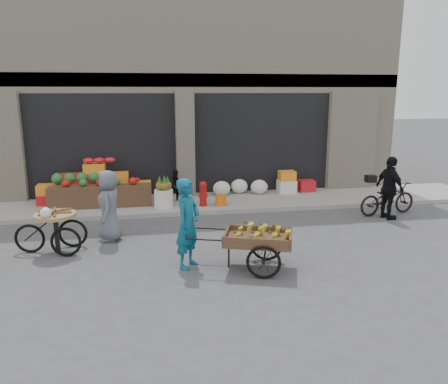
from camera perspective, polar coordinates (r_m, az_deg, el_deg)
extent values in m
plane|color=#424244|center=(8.99, -2.00, -8.38)|extent=(80.00, 80.00, 0.00)
cube|color=gray|center=(12.85, -4.59, -1.51)|extent=(18.00, 2.20, 0.12)
cube|color=beige|center=(16.53, -6.24, 13.74)|extent=(14.00, 6.00, 7.00)
cube|color=gray|center=(13.69, -5.40, 14.33)|extent=(14.00, 0.30, 0.40)
cube|color=black|center=(14.44, -15.34, 6.18)|extent=(4.40, 1.60, 3.10)
cube|color=black|center=(14.83, 4.19, 6.78)|extent=(4.40, 1.60, 3.10)
cube|color=beige|center=(13.58, -5.15, 6.19)|extent=(0.55, 0.80, 3.22)
cube|color=brown|center=(12.64, -15.79, -0.54)|extent=(2.80, 0.45, 0.60)
sphere|color=#1E5923|center=(13.12, -18.75, 1.72)|extent=(0.34, 0.34, 0.34)
cylinder|color=silver|center=(12.24, -7.88, -0.83)|extent=(0.52, 0.52, 0.50)
cylinder|color=#A5140F|center=(12.28, -2.74, -0.54)|extent=(0.20, 0.20, 0.56)
sphere|color=#A5140F|center=(12.20, -2.76, 0.92)|extent=(0.22, 0.22, 0.22)
cylinder|color=orange|center=(12.33, -0.40, -1.09)|extent=(0.32, 0.32, 0.30)
ellipsoid|color=silver|center=(13.61, 2.17, 0.57)|extent=(1.70, 0.60, 0.44)
imported|color=black|center=(12.80, -6.24, 0.81)|extent=(0.51, 0.43, 0.93)
cube|color=brown|center=(8.21, 4.45, -6.28)|extent=(1.44, 1.17, 0.11)
torus|color=black|center=(7.88, 5.18, -9.15)|extent=(0.61, 0.25, 0.63)
torus|color=black|center=(8.70, 5.56, -6.96)|extent=(0.61, 0.25, 0.63)
cylinder|color=black|center=(8.37, 0.63, -8.13)|extent=(0.05, 0.05, 0.52)
imported|color=#0E5571|center=(8.22, -4.75, -4.12)|extent=(0.70, 0.75, 1.72)
cylinder|color=#9E7F51|center=(9.60, -21.20, -2.83)|extent=(0.91, 0.91, 0.07)
cube|color=black|center=(9.72, -21.00, -5.10)|extent=(0.09, 0.09, 0.80)
torus|color=black|center=(9.42, -19.95, -6.16)|extent=(0.62, 0.12, 0.62)
torus|color=black|center=(9.93, -19.14, -5.11)|extent=(0.62, 0.12, 0.62)
torus|color=black|center=(9.91, -24.03, -5.58)|extent=(0.62, 0.12, 0.62)
imported|color=slate|center=(10.03, -14.81, -1.74)|extent=(0.52, 0.79, 1.60)
imported|color=black|center=(12.61, 20.56, -0.77)|extent=(1.79, 0.88, 0.90)
imported|color=black|center=(12.09, 20.83, 0.47)|extent=(0.56, 1.02, 1.65)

